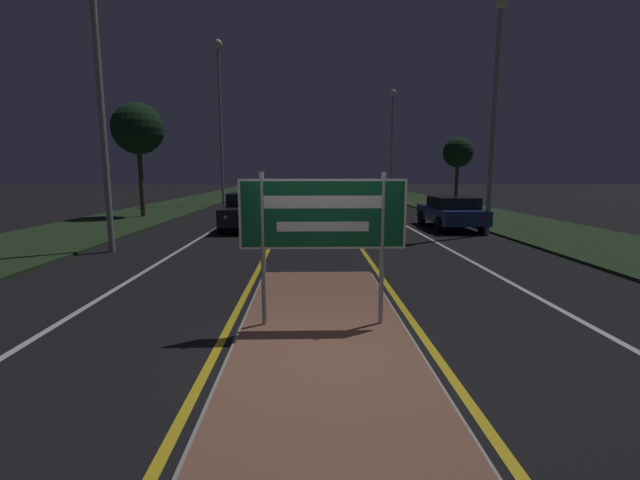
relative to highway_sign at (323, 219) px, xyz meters
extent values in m
plane|color=black|center=(0.00, -1.04, -1.70)|extent=(160.00, 160.00, 0.00)
cube|color=#999993|center=(0.00, 0.00, -1.68)|extent=(2.54, 6.98, 0.05)
cube|color=brown|center=(0.00, 0.00, -1.65)|extent=(2.42, 6.86, 0.10)
cube|color=#23381E|center=(-9.50, 18.96, -1.66)|extent=(5.00, 100.00, 0.08)
cube|color=#23381E|center=(9.50, 18.96, -1.66)|extent=(5.00, 100.00, 0.08)
cube|color=gold|center=(-1.46, 23.96, -1.70)|extent=(0.12, 70.00, 0.01)
cube|color=gold|center=(1.46, 23.96, -1.70)|extent=(0.12, 70.00, 0.01)
cube|color=silver|center=(-4.20, 23.96, -1.70)|extent=(0.12, 70.00, 0.01)
cube|color=silver|center=(4.20, 23.96, -1.70)|extent=(0.12, 70.00, 0.01)
cube|color=silver|center=(-7.20, 23.96, -1.70)|extent=(0.10, 70.00, 0.01)
cube|color=silver|center=(7.20, 23.96, -1.70)|extent=(0.10, 70.00, 0.01)
cylinder|color=#9E9E99|center=(-0.89, 0.00, -0.46)|extent=(0.07, 0.07, 2.29)
cylinder|color=#9E9E99|center=(0.89, 0.00, -0.46)|extent=(0.07, 0.07, 2.29)
cube|color=#0F512D|center=(0.00, 0.00, 0.08)|extent=(2.46, 0.04, 1.03)
cube|color=white|center=(0.00, -0.02, 0.08)|extent=(2.46, 0.00, 1.03)
cube|color=#0F512D|center=(0.00, -0.02, 0.08)|extent=(2.39, 0.01, 0.97)
cube|color=white|center=(0.00, -0.02, 0.26)|extent=(1.72, 0.01, 0.18)
cube|color=white|center=(0.00, -0.02, -0.10)|extent=(1.35, 0.01, 0.14)
cylinder|color=#9E9E99|center=(-6.17, 6.68, 3.79)|extent=(0.18, 0.18, 10.97)
cylinder|color=#9E9E99|center=(-6.39, 25.02, 3.76)|extent=(0.18, 0.18, 10.93)
sphere|color=#F9EAC6|center=(-6.39, 25.02, 9.41)|extent=(0.62, 0.62, 0.62)
cylinder|color=#9E9E99|center=(6.67, 9.89, 2.41)|extent=(0.18, 0.18, 8.21)
sphere|color=#F9EAC6|center=(6.67, 9.89, 6.65)|extent=(0.47, 0.47, 0.47)
cylinder|color=#9E9E99|center=(6.45, 28.29, 2.50)|extent=(0.18, 0.18, 8.40)
sphere|color=#F9EAC6|center=(6.45, 28.29, 6.85)|extent=(0.49, 0.49, 0.49)
cube|color=navy|center=(5.89, 11.89, -1.08)|extent=(1.83, 4.35, 0.58)
cube|color=black|center=(5.89, 11.63, -0.56)|extent=(1.61, 2.26, 0.46)
sphere|color=red|center=(5.32, 9.73, -1.01)|extent=(0.14, 0.14, 0.14)
sphere|color=red|center=(6.45, 9.73, -1.01)|extent=(0.14, 0.14, 0.14)
cylinder|color=black|center=(5.01, 13.24, -1.37)|extent=(0.22, 0.66, 0.66)
cylinder|color=black|center=(6.76, 13.24, -1.37)|extent=(0.22, 0.66, 0.66)
cylinder|color=black|center=(5.01, 10.54, -1.37)|extent=(0.22, 0.66, 0.66)
cylinder|color=black|center=(6.76, 10.54, -1.37)|extent=(0.22, 0.66, 0.66)
cube|color=#4C514C|center=(2.48, 21.78, -1.05)|extent=(1.81, 4.49, 0.67)
cube|color=black|center=(2.48, 21.51, -0.44)|extent=(1.59, 2.33, 0.54)
sphere|color=red|center=(1.92, 19.55, -0.96)|extent=(0.14, 0.14, 0.14)
sphere|color=red|center=(3.04, 19.55, -0.96)|extent=(0.14, 0.14, 0.14)
cylinder|color=black|center=(1.62, 23.17, -1.38)|extent=(0.22, 0.64, 0.64)
cylinder|color=black|center=(3.35, 23.17, -1.38)|extent=(0.22, 0.64, 0.64)
cylinder|color=black|center=(1.62, 20.39, -1.38)|extent=(0.22, 0.64, 0.64)
cylinder|color=black|center=(3.35, 20.39, -1.38)|extent=(0.22, 0.64, 0.64)
cube|color=silver|center=(2.89, 33.53, -1.02)|extent=(1.77, 4.51, 0.69)
cube|color=black|center=(2.89, 33.26, -0.41)|extent=(1.55, 2.35, 0.53)
sphere|color=red|center=(2.35, 31.29, -0.93)|extent=(0.14, 0.14, 0.14)
sphere|color=red|center=(3.44, 31.29, -0.93)|extent=(0.14, 0.14, 0.14)
cylinder|color=black|center=(2.05, 34.93, -1.36)|extent=(0.22, 0.68, 0.68)
cylinder|color=black|center=(3.74, 34.93, -1.36)|extent=(0.22, 0.68, 0.68)
cylinder|color=black|center=(2.05, 32.13, -1.36)|extent=(0.22, 0.68, 0.68)
cylinder|color=black|center=(3.74, 32.13, -1.36)|extent=(0.22, 0.68, 0.68)
cube|color=silver|center=(2.48, 43.64, -1.04)|extent=(1.75, 4.35, 0.63)
cube|color=black|center=(2.48, 43.38, -0.51)|extent=(1.54, 2.26, 0.45)
sphere|color=red|center=(1.94, 41.49, -0.97)|extent=(0.14, 0.14, 0.14)
sphere|color=red|center=(3.03, 41.49, -0.97)|extent=(0.14, 0.14, 0.14)
cylinder|color=black|center=(1.65, 44.99, -1.36)|extent=(0.22, 0.68, 0.68)
cylinder|color=black|center=(3.32, 44.99, -1.36)|extent=(0.22, 0.68, 0.68)
cylinder|color=black|center=(1.65, 42.30, -1.36)|extent=(0.22, 0.68, 0.68)
cylinder|color=black|center=(3.32, 42.30, -1.36)|extent=(0.22, 0.68, 0.68)
cube|color=black|center=(-2.74, 12.06, -1.05)|extent=(1.85, 4.55, 0.68)
cube|color=black|center=(-2.74, 12.33, -0.45)|extent=(1.63, 2.37, 0.54)
sphere|color=white|center=(-3.31, 9.80, -0.97)|extent=(0.14, 0.14, 0.14)
sphere|color=white|center=(-2.17, 9.80, -0.97)|extent=(0.14, 0.14, 0.14)
cylinder|color=black|center=(-3.62, 10.65, -1.39)|extent=(0.22, 0.61, 0.61)
cylinder|color=black|center=(-1.86, 10.65, -1.39)|extent=(0.22, 0.61, 0.61)
cylinder|color=black|center=(-3.62, 13.47, -1.39)|extent=(0.22, 0.61, 0.61)
cylinder|color=black|center=(-1.86, 13.47, -1.39)|extent=(0.22, 0.61, 0.61)
cylinder|color=#4C3823|center=(-8.97, 16.60, 0.35)|extent=(0.24, 0.24, 3.95)
sphere|color=black|center=(-8.97, 16.60, 2.92)|extent=(2.62, 2.62, 2.62)
cylinder|color=#4C3823|center=(9.95, 23.00, -0.02)|extent=(0.24, 0.24, 3.20)
sphere|color=black|center=(9.95, 23.00, 2.03)|extent=(2.02, 2.02, 2.02)
camera|label=1|loc=(-0.21, -6.24, 0.68)|focal=24.00mm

